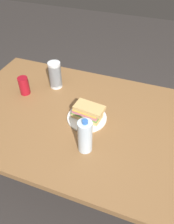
# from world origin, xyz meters

# --- Properties ---
(ground_plane) EXTENTS (8.00, 8.00, 0.00)m
(ground_plane) POSITION_xyz_m (0.00, 0.00, 0.00)
(ground_plane) COLOR #383330
(dining_table) EXTENTS (1.68, 0.95, 0.76)m
(dining_table) POSITION_xyz_m (0.00, 0.00, 0.67)
(dining_table) COLOR olive
(dining_table) RESTS_ON ground_plane
(paper_plate) EXTENTS (0.23, 0.23, 0.01)m
(paper_plate) POSITION_xyz_m (-0.03, 0.00, 0.77)
(paper_plate) COLOR white
(paper_plate) RESTS_ON dining_table
(sandwich) EXTENTS (0.19, 0.11, 0.08)m
(sandwich) POSITION_xyz_m (-0.03, 0.00, 0.81)
(sandwich) COLOR #DBB26B
(sandwich) RESTS_ON paper_plate
(soda_can_red) EXTENTS (0.07, 0.07, 0.12)m
(soda_can_red) POSITION_xyz_m (-0.50, 0.09, 0.82)
(soda_can_red) COLOR maroon
(soda_can_red) RESTS_ON dining_table
(water_bottle_tall) EXTENTS (0.07, 0.07, 0.21)m
(water_bottle_tall) POSITION_xyz_m (0.04, -0.21, 0.86)
(water_bottle_tall) COLOR silver
(water_bottle_tall) RESTS_ON dining_table
(plastic_cup_stack) EXTENTS (0.08, 0.08, 0.18)m
(plastic_cup_stack) POSITION_xyz_m (-0.34, 0.23, 0.85)
(plastic_cup_stack) COLOR silver
(plastic_cup_stack) RESTS_ON dining_table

